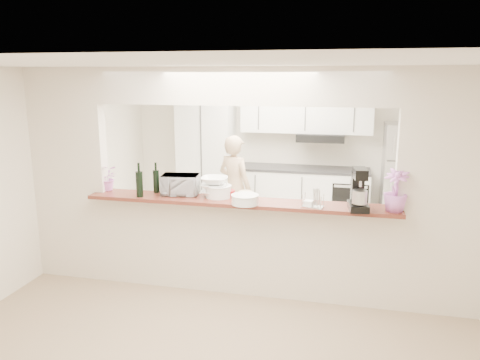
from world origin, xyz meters
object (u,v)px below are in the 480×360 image
(toaster_oven, at_px, (180,185))
(stand_mixer, at_px, (359,191))
(refrigerator, at_px, (407,179))
(person, at_px, (235,188))

(toaster_oven, bearing_deg, stand_mixer, -14.30)
(refrigerator, distance_m, person, 2.69)
(refrigerator, bearing_deg, toaster_oven, -136.61)
(refrigerator, bearing_deg, stand_mixer, -106.06)
(person, bearing_deg, toaster_oven, 108.67)
(person, bearing_deg, stand_mixer, 158.68)
(stand_mixer, distance_m, person, 2.60)
(refrigerator, xyz_separation_m, person, (-2.53, -0.91, -0.07))
(refrigerator, relative_size, person, 1.09)
(refrigerator, height_order, person, refrigerator)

